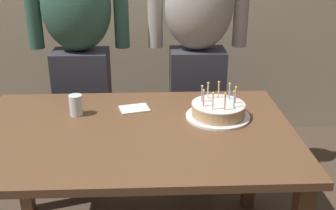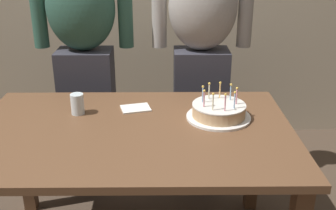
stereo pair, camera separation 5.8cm
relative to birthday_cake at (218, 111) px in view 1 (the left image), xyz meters
name	(u,v)px [view 1 (the left image)]	position (x,y,z in m)	size (l,w,h in m)	color
dining_table	(133,148)	(-0.41, -0.12, -0.13)	(1.50, 0.96, 0.74)	brown
birthday_cake	(218,111)	(0.00, 0.00, 0.00)	(0.32, 0.32, 0.16)	white
water_glass_near	(76,105)	(-0.70, 0.06, 0.02)	(0.07, 0.07, 0.11)	silver
napkin_stack	(134,109)	(-0.42, 0.12, -0.03)	(0.15, 0.11, 0.01)	white
person_man_bearded	(80,58)	(-0.76, 0.62, 0.10)	(0.61, 0.27, 1.66)	#33333D
person_woman_cardigan	(198,57)	(-0.03, 0.62, 0.10)	(0.61, 0.27, 1.66)	#33333D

